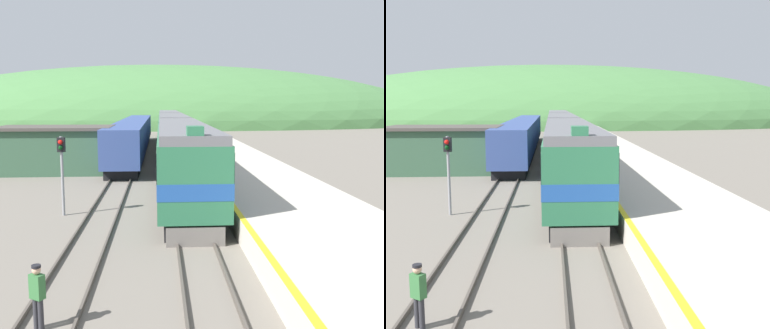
# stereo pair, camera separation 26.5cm
# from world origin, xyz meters

# --- Properties ---
(track_main) EXTENTS (1.52, 180.00, 0.16)m
(track_main) POSITION_xyz_m (0.00, 70.00, 0.08)
(track_main) COLOR #4C443D
(track_main) RESTS_ON ground
(track_siding) EXTENTS (1.52, 180.00, 0.16)m
(track_siding) POSITION_xyz_m (-4.22, 70.00, 0.08)
(track_siding) COLOR #4C443D
(track_siding) RESTS_ON ground
(platform) EXTENTS (6.29, 140.00, 1.06)m
(platform) POSITION_xyz_m (4.89, 50.00, 0.52)
(platform) COLOR #BCB5A5
(platform) RESTS_ON ground
(distant_hills) EXTENTS (147.73, 66.48, 30.66)m
(distant_hills) POSITION_xyz_m (0.00, 121.99, 0.00)
(distant_hills) COLOR #477A42
(distant_hills) RESTS_ON ground
(station_shed) EXTENTS (9.16, 5.44, 3.71)m
(station_shed) POSITION_xyz_m (-9.74, 37.71, 1.87)
(station_shed) COLOR #385B42
(station_shed) RESTS_ON ground
(express_train_lead_car) EXTENTS (3.01, 20.63, 4.68)m
(express_train_lead_car) POSITION_xyz_m (0.00, 27.98, 2.36)
(express_train_lead_car) COLOR black
(express_train_lead_car) RESTS_ON ground
(carriage_second) EXTENTS (3.00, 19.65, 4.32)m
(carriage_second) POSITION_xyz_m (0.00, 49.23, 2.35)
(carriage_second) COLOR black
(carriage_second) RESTS_ON ground
(carriage_third) EXTENTS (3.00, 19.65, 4.32)m
(carriage_third) POSITION_xyz_m (0.00, 69.76, 2.35)
(carriage_third) COLOR black
(carriage_third) RESTS_ON ground
(siding_train) EXTENTS (2.90, 38.52, 3.68)m
(siding_train) POSITION_xyz_m (-4.22, 51.72, 1.90)
(siding_train) COLOR black
(siding_train) RESTS_ON ground
(signal_post_siding) EXTENTS (0.36, 0.42, 3.95)m
(signal_post_siding) POSITION_xyz_m (-6.18, 23.34, 2.83)
(signal_post_siding) COLOR gray
(signal_post_siding) RESTS_ON ground
(track_worker) EXTENTS (0.42, 0.38, 1.66)m
(track_worker) POSITION_xyz_m (-4.39, 11.83, 0.94)
(track_worker) COLOR #2D2D33
(track_worker) RESTS_ON ground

